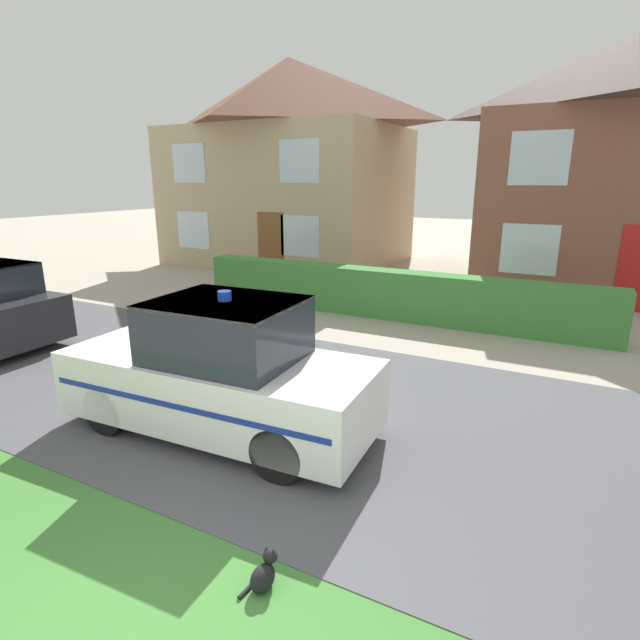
{
  "coord_description": "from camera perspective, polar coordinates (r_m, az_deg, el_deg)",
  "views": [
    {
      "loc": [
        2.38,
        -1.71,
        3.13
      ],
      "look_at": [
        -1.03,
        4.81,
        1.05
      ],
      "focal_mm": 28.0,
      "sensor_mm": 36.0,
      "label": 1
    }
  ],
  "objects": [
    {
      "name": "cat",
      "position": [
        4.45,
        -6.4,
        -26.87
      ],
      "size": [
        0.21,
        0.35,
        0.31
      ],
      "rotation": [
        0.0,
        0.0,
        1.51
      ],
      "color": "black",
      "rests_on": "ground"
    },
    {
      "name": "police_car",
      "position": [
        6.41,
        -11.28,
        -6.0
      ],
      "size": [
        4.07,
        1.76,
        1.84
      ],
      "rotation": [
        0.0,
        0.0,
        3.19
      ],
      "color": "black",
      "rests_on": "road_strip"
    },
    {
      "name": "garden_hedge",
      "position": [
        11.74,
        7.75,
        2.98
      ],
      "size": [
        9.74,
        0.61,
        1.11
      ],
      "primitive_type": "cube",
      "color": "#3D7F38",
      "rests_on": "ground"
    },
    {
      "name": "house_right",
      "position": [
        16.73,
        30.97,
        14.86
      ],
      "size": [
        7.02,
        5.71,
        6.83
      ],
      "color": "brown",
      "rests_on": "ground"
    },
    {
      "name": "lawn_verge",
      "position": [
        4.43,
        -17.58,
        -30.02
      ],
      "size": [
        28.0,
        1.79,
        0.01
      ],
      "primitive_type": "cube",
      "color": "#3D7533",
      "rests_on": "ground"
    },
    {
      "name": "house_left",
      "position": [
        19.74,
        -3.52,
        17.58
      ],
      "size": [
        8.36,
        6.45,
        7.34
      ],
      "color": "tan",
      "rests_on": "ground"
    },
    {
      "name": "road_strip",
      "position": [
        6.92,
        4.47,
        -11.1
      ],
      "size": [
        28.0,
        5.51,
        0.01
      ],
      "primitive_type": "cube",
      "color": "#4C4C51",
      "rests_on": "ground"
    }
  ]
}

